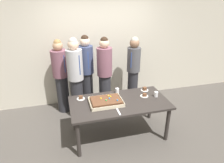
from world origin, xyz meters
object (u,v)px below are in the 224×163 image
at_px(drink_cup_middle, 156,94).
at_px(person_back_corner, 87,72).
at_px(sheet_cake, 106,101).
at_px(plated_slice_near_right, 144,95).
at_px(drink_cup_nearest, 117,91).
at_px(person_serving_front, 133,70).
at_px(person_left_edge_reaching, 61,76).
at_px(plated_slice_near_left, 145,89).
at_px(cake_server_utensil, 119,112).
at_px(person_green_shirt_behind, 105,75).
at_px(party_table, 119,106).
at_px(person_striped_tie_right, 76,78).
at_px(plated_slice_far_left, 81,98).

relative_size(drink_cup_middle, person_back_corner, 0.06).
relative_size(sheet_cake, plated_slice_near_right, 3.91).
relative_size(plated_slice_near_right, drink_cup_nearest, 1.50).
height_order(person_serving_front, person_left_edge_reaching, person_left_edge_reaching).
bearing_deg(plated_slice_near_right, plated_slice_near_left, 65.85).
bearing_deg(drink_cup_nearest, sheet_cake, -132.60).
bearing_deg(plated_slice_near_left, cake_server_utensil, -139.62).
xyz_separation_m(cake_server_utensil, person_green_shirt_behind, (0.04, 1.20, 0.18)).
relative_size(party_table, plated_slice_near_left, 11.85).
xyz_separation_m(party_table, person_striped_tie_right, (-0.69, 0.81, 0.29)).
height_order(plated_slice_near_left, drink_cup_middle, drink_cup_middle).
distance_m(person_serving_front, person_striped_tie_right, 1.37).
xyz_separation_m(plated_slice_near_left, plated_slice_near_right, (-0.10, -0.23, -0.00)).
xyz_separation_m(sheet_cake, person_left_edge_reaching, (-0.73, 1.17, 0.10)).
xyz_separation_m(plated_slice_near_left, person_back_corner, (-1.04, 0.87, 0.16)).
bearing_deg(cake_server_utensil, person_serving_front, 60.99).
relative_size(plated_slice_far_left, person_striped_tie_right, 0.08).
distance_m(plated_slice_near_right, person_green_shirt_behind, 1.01).
bearing_deg(drink_cup_middle, plated_slice_near_left, 109.64).
xyz_separation_m(plated_slice_far_left, drink_cup_middle, (1.39, -0.27, 0.03)).
relative_size(plated_slice_near_left, person_left_edge_reaching, 0.09).
xyz_separation_m(drink_cup_middle, person_green_shirt_behind, (-0.80, 0.87, 0.13)).
distance_m(party_table, drink_cup_nearest, 0.37).
distance_m(party_table, person_back_corner, 1.27).
bearing_deg(plated_slice_near_left, drink_cup_nearest, 176.25).
relative_size(drink_cup_middle, person_left_edge_reaching, 0.06).
bearing_deg(plated_slice_near_right, sheet_cake, -175.37).
bearing_deg(person_serving_front, person_back_corner, -54.89).
xyz_separation_m(sheet_cake, person_green_shirt_behind, (0.18, 0.87, 0.14)).
bearing_deg(person_back_corner, party_table, 11.28).
distance_m(drink_cup_nearest, person_serving_front, 0.95).
xyz_separation_m(person_striped_tie_right, person_left_edge_reaching, (-0.29, 0.36, -0.06)).
relative_size(drink_cup_middle, person_serving_front, 0.06).
bearing_deg(cake_server_utensil, person_striped_tie_right, 117.15).
bearing_deg(cake_server_utensil, drink_cup_nearest, 75.70).
bearing_deg(person_left_edge_reaching, plated_slice_near_right, 21.47).
xyz_separation_m(party_table, cake_server_utensil, (-0.11, -0.32, 0.09)).
bearing_deg(drink_cup_middle, person_green_shirt_behind, 132.51).
xyz_separation_m(plated_slice_near_right, person_back_corner, (-0.94, 1.10, 0.16)).
xyz_separation_m(person_serving_front, person_striped_tie_right, (-1.35, -0.26, 0.05)).
height_order(party_table, person_left_edge_reaching, person_left_edge_reaching).
bearing_deg(drink_cup_nearest, plated_slice_near_right, -30.43).
bearing_deg(sheet_cake, person_left_edge_reaching, 122.15).
distance_m(plated_slice_near_left, plated_slice_far_left, 1.29).
xyz_separation_m(plated_slice_near_right, drink_cup_nearest, (-0.46, 0.27, 0.03)).
relative_size(plated_slice_far_left, drink_cup_middle, 1.50).
relative_size(sheet_cake, person_striped_tie_right, 0.33).
height_order(sheet_cake, person_striped_tie_right, person_striped_tie_right).
height_order(person_left_edge_reaching, person_back_corner, person_back_corner).
bearing_deg(party_table, plated_slice_near_left, 26.21).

